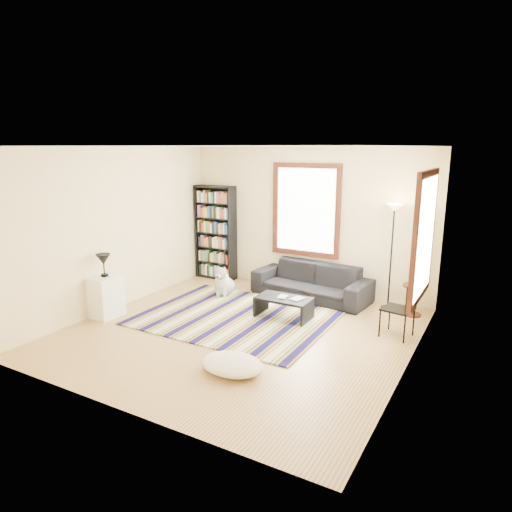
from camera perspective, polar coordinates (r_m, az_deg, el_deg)
The scene contains 21 objects.
floor at distance 7.20m, azimuth -1.98°, elevation -9.75°, with size 5.00×5.00×0.10m, color tan.
ceiling at distance 6.62m, azimuth -2.19°, elevation 13.99°, with size 5.00×5.00×0.10m, color white.
wall_back at distance 9.00m, azimuth 6.43°, elevation 4.51°, with size 5.00×0.10×2.80m, color beige.
wall_front at distance 4.84m, azimuth -18.01°, elevation -3.87°, with size 5.00×0.10×2.80m, color beige.
wall_left at distance 8.36m, azimuth -17.20°, elevation 3.30°, with size 0.10×5.00×2.80m, color beige.
wall_right at distance 5.89m, azimuth 19.64°, elevation -0.98°, with size 0.10×5.00×2.80m, color beige.
window_back at distance 8.90m, azimuth 6.26°, elevation 5.71°, with size 1.20×0.06×1.60m, color white.
window_right at distance 6.63m, azimuth 20.32°, elevation 2.29°, with size 0.06×1.20×1.60m, color white.
rug at distance 7.74m, azimuth -2.46°, elevation -7.58°, with size 3.09×2.47×0.02m, color #0D0B39.
sofa at distance 8.67m, azimuth 6.92°, elevation -3.16°, with size 2.21×0.87×0.65m, color black.
bookshelf at distance 9.83m, azimuth -5.07°, elevation 2.93°, with size 0.90×0.30×2.00m, color black.
coffee_table at distance 7.65m, azimuth 3.48°, elevation -6.48°, with size 0.90×0.50×0.36m, color black.
book_a at distance 7.63m, azimuth 2.82°, elevation -5.03°, with size 0.19×0.14×0.02m, color beige.
book_b at distance 7.58m, azimuth 4.69°, elevation -5.21°, with size 0.17×0.23×0.02m, color beige.
floor_cushion at distance 5.95m, azimuth -2.99°, elevation -13.36°, with size 0.84×0.63×0.21m, color white.
floor_lamp at distance 8.20m, azimuth 16.52°, elevation -0.21°, with size 0.30×0.30×1.86m, color black, non-canonical shape.
side_table at distance 8.18m, azimuth 19.13°, elevation -5.24°, with size 0.40×0.40×0.54m, color #4E2013.
folding_chair at distance 7.17m, azimuth 17.29°, elevation -6.37°, with size 0.42×0.40×0.86m, color black.
white_cabinet at distance 8.07m, azimuth -18.21°, elevation -4.82°, with size 0.38×0.50×0.70m, color white.
table_lamp at distance 7.93m, azimuth -18.49°, elevation -1.10°, with size 0.24×0.24×0.38m, color black, non-canonical shape.
dog at distance 8.78m, azimuth -3.97°, elevation -3.06°, with size 0.42×0.59×0.59m, color #BBBBBB, non-canonical shape.
Camera 1 is at (3.46, -5.65, 2.79)m, focal length 32.00 mm.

